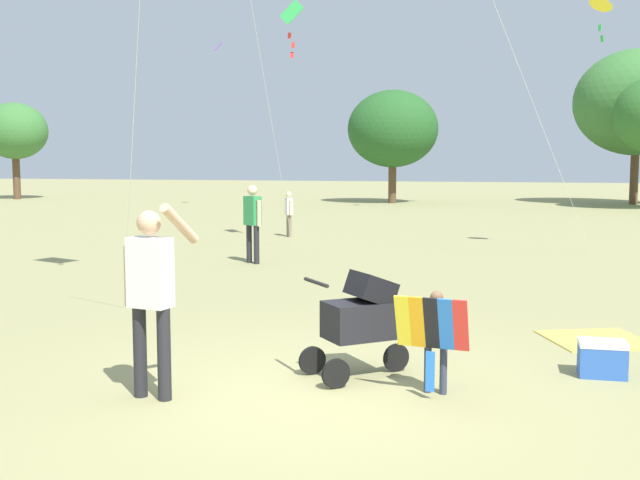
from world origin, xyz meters
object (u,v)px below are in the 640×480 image
at_px(child_with_butterfly_kite, 435,331).
at_px(person_red_shirt, 289,210).
at_px(stroller, 361,315).
at_px(person_adult_flyer, 151,286).
at_px(cooler_box, 602,358).
at_px(kite_green_novelty, 290,23).
at_px(kite_orange_delta, 599,9).
at_px(picnic_blanket, 597,340).
at_px(person_couple_left, 253,217).

distance_m(child_with_butterfly_kite, person_red_shirt, 14.02).
relative_size(child_with_butterfly_kite, stroller, 0.91).
distance_m(person_adult_flyer, cooler_box, 4.37).
relative_size(stroller, cooler_box, 2.31).
bearing_deg(kite_green_novelty, child_with_butterfly_kite, -69.08).
distance_m(kite_orange_delta, picnic_blanket, 9.91).
bearing_deg(person_adult_flyer, kite_orange_delta, 66.73).
relative_size(person_adult_flyer, person_red_shirt, 1.45).
distance_m(kite_orange_delta, person_couple_left, 8.54).
bearing_deg(person_couple_left, kite_green_novelty, 91.24).
height_order(kite_green_novelty, picnic_blanket, kite_green_novelty).
relative_size(picnic_blanket, cooler_box, 2.46).
height_order(person_red_shirt, cooler_box, person_red_shirt).
xyz_separation_m(child_with_butterfly_kite, kite_green_novelty, (-4.29, 11.22, 4.66)).
bearing_deg(cooler_box, stroller, -167.23).
xyz_separation_m(stroller, cooler_box, (2.30, 0.52, -0.43)).
height_order(child_with_butterfly_kite, kite_orange_delta, kite_orange_delta).
xyz_separation_m(child_with_butterfly_kite, kite_orange_delta, (2.54, 10.90, 4.65)).
bearing_deg(person_red_shirt, picnic_blanket, -58.38).
bearing_deg(stroller, picnic_blanket, 40.52).
xyz_separation_m(kite_orange_delta, cooler_box, (-0.99, -9.94, -5.05)).
xyz_separation_m(person_adult_flyer, cooler_box, (3.98, 1.61, -0.83)).
bearing_deg(stroller, person_red_shirt, 107.93).
xyz_separation_m(person_adult_flyer, stroller, (1.68, 1.09, -0.40)).
bearing_deg(cooler_box, person_couple_left, 129.51).
xyz_separation_m(person_couple_left, cooler_box, (5.77, -7.00, -0.75)).
bearing_deg(person_red_shirt, cooler_box, -62.27).
bearing_deg(kite_orange_delta, picnic_blanket, -95.79).
bearing_deg(child_with_butterfly_kite, person_red_shirt, 110.27).
relative_size(child_with_butterfly_kite, person_red_shirt, 0.78).
bearing_deg(person_couple_left, kite_orange_delta, 23.50).
xyz_separation_m(person_adult_flyer, person_couple_left, (-1.80, 8.61, -0.08)).
height_order(kite_green_novelty, person_red_shirt, kite_green_novelty).
xyz_separation_m(person_red_shirt, picnic_blanket, (6.55, -10.64, -0.70)).
relative_size(person_red_shirt, picnic_blanket, 1.09).
bearing_deg(child_with_butterfly_kite, cooler_box, 31.72).
relative_size(kite_green_novelty, picnic_blanket, 5.31).
bearing_deg(person_couple_left, person_red_shirt, 96.99).
distance_m(child_with_butterfly_kite, kite_orange_delta, 12.12).
bearing_deg(kite_orange_delta, person_adult_flyer, -113.27).
height_order(child_with_butterfly_kite, person_red_shirt, person_red_shirt).
distance_m(stroller, kite_orange_delta, 11.90).
xyz_separation_m(child_with_butterfly_kite, picnic_blanket, (1.69, 2.52, -0.57)).
relative_size(stroller, picnic_blanket, 0.94).
height_order(person_couple_left, picnic_blanket, person_couple_left).
bearing_deg(child_with_butterfly_kite, picnic_blanket, 56.14).
distance_m(person_couple_left, cooler_box, 9.10).
bearing_deg(person_adult_flyer, stroller, 32.87).
relative_size(kite_orange_delta, person_couple_left, 3.50).
xyz_separation_m(person_red_shirt, person_couple_left, (0.64, -5.19, 0.21)).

